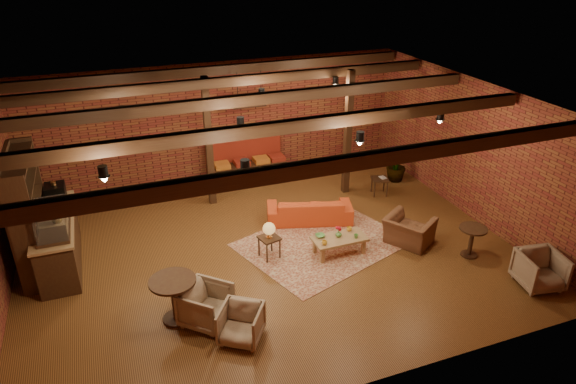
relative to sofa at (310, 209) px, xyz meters
name	(u,v)px	position (x,y,z in m)	size (l,w,h in m)	color
floor	(269,250)	(-1.32, -0.89, -0.29)	(10.00, 10.00, 0.00)	#3B220E
ceiling	(266,104)	(-1.32, -0.89, 2.91)	(10.00, 8.00, 0.02)	black
wall_back	(219,123)	(-1.32, 3.11, 1.31)	(10.00, 0.02, 3.20)	maroon
wall_front	(362,300)	(-1.32, -4.89, 1.31)	(10.00, 0.02, 3.20)	maroon
wall_right	(472,150)	(3.68, -0.89, 1.31)	(0.02, 8.00, 3.20)	maroon
ceiling_beams	(266,111)	(-1.32, -0.89, 2.79)	(9.80, 6.40, 0.22)	black
ceiling_pipe	(243,100)	(-1.32, 0.71, 2.56)	(0.12, 0.12, 9.60)	black
post_left	(209,143)	(-1.92, 1.71, 1.31)	(0.16, 0.16, 3.20)	black
post_right	(348,134)	(1.48, 1.11, 1.31)	(0.16, 0.16, 3.20)	black
service_counter	(55,230)	(-5.42, 0.11, 0.51)	(0.80, 2.50, 1.60)	black
plant_counter	(57,206)	(-5.32, 0.31, 0.93)	(0.35, 0.39, 0.30)	#337F33
shelving_hutch	(29,213)	(-5.82, 0.21, 0.91)	(0.52, 2.00, 2.40)	black
banquette	(247,164)	(-0.72, 2.66, 0.21)	(2.10, 0.70, 1.00)	maroon
service_sign	(250,102)	(-0.72, 2.21, 2.06)	(0.86, 0.06, 0.30)	#FA4919
ceiling_spotlights	(266,122)	(-1.32, -0.89, 2.57)	(6.40, 4.40, 0.28)	black
rug	(322,243)	(-0.14, -1.04, -0.28)	(3.30, 2.52, 0.01)	maroon
sofa	(310,209)	(0.00, 0.00, 0.00)	(1.97, 0.77, 0.58)	#C9421B
coffee_table	(339,239)	(0.01, -1.53, 0.06)	(1.13, 0.56, 0.64)	olive
side_table_lamp	(269,231)	(-1.39, -1.15, 0.33)	(0.47, 0.47, 0.81)	black
round_table_left	(174,293)	(-3.54, -2.43, 0.27)	(0.80, 0.80, 0.83)	black
armchair_a	(206,304)	(-3.05, -2.69, 0.10)	(0.75, 0.71, 0.78)	#B5A38C
armchair_b	(241,322)	(-2.61, -3.30, 0.05)	(0.66, 0.62, 0.68)	#B5A38C
armchair_right	(409,226)	(1.61, -1.69, 0.13)	(0.95, 0.62, 0.83)	brown
side_table_book	(380,179)	(2.23, 0.64, 0.13)	(0.50, 0.50, 0.47)	black
round_table_right	(472,237)	(2.55, -2.57, 0.16)	(0.57, 0.57, 0.67)	black
armchair_far	(540,268)	(3.08, -3.89, 0.10)	(0.76, 0.71, 0.78)	#B5A38C
plant_tall	(400,131)	(3.08, 1.25, 1.13)	(1.59, 1.59, 2.84)	#4C7F4C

